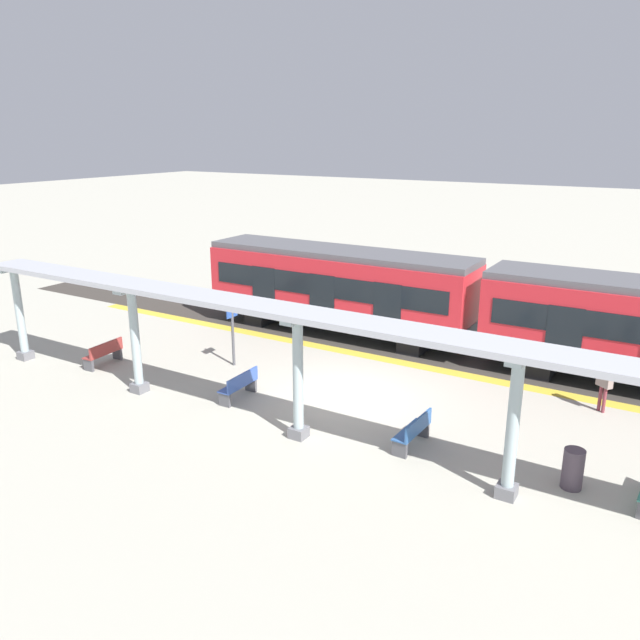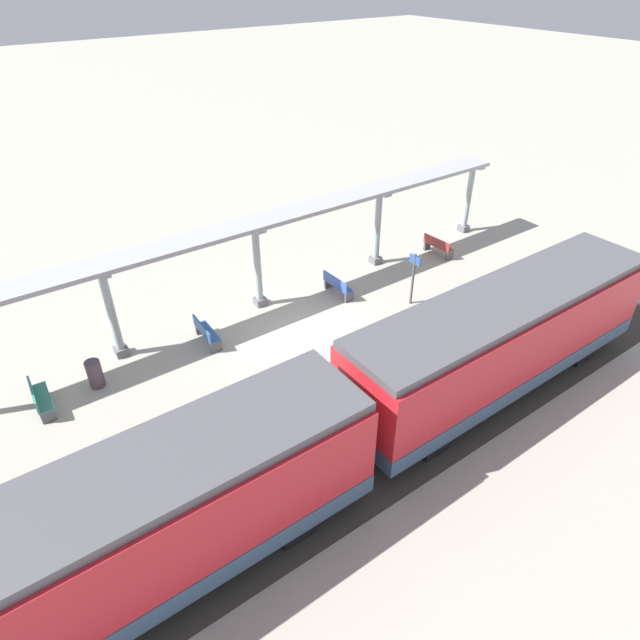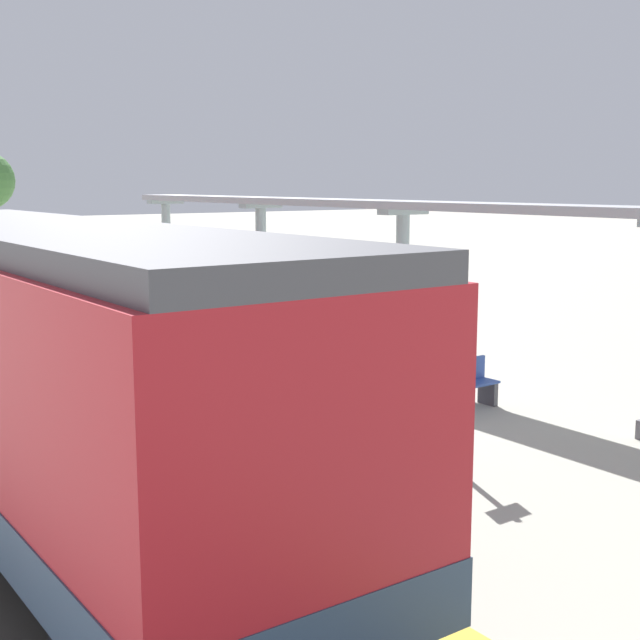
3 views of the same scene
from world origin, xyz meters
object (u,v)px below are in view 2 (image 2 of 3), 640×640
object	(u,v)px
train_near_carriage	(500,340)
bench_mid_platform	(337,286)
bench_extra_slot	(39,398)
canopy_pillar_second	(378,227)
train_far_carriage	(124,540)
bench_near_end	(438,246)
bench_far_end	(206,333)
canopy_pillar_fourth	(112,313)
passenger_waiting_near_edge	(147,458)
canopy_pillar_nearest	(468,198)
canopy_pillar_third	(258,266)
platform_info_sign	(413,274)
trash_bin	(95,374)

from	to	relation	value
train_near_carriage	bench_mid_platform	distance (m)	7.52
bench_extra_slot	canopy_pillar_second	bearing A→B (deg)	-84.90
train_far_carriage	bench_extra_slot	xyz separation A→B (m)	(7.27, 0.41, -1.38)
bench_near_end	bench_far_end	xyz separation A→B (m)	(-0.04, 11.71, 0.00)
canopy_pillar_fourth	passenger_waiting_near_edge	bearing A→B (deg)	168.97
canopy_pillar_fourth	bench_extra_slot	world-z (taller)	canopy_pillar_fourth
canopy_pillar_fourth	canopy_pillar_nearest	bearing A→B (deg)	-90.00
bench_near_end	passenger_waiting_near_edge	size ratio (longest dim) A/B	0.95
canopy_pillar_nearest	passenger_waiting_near_edge	bearing A→B (deg)	107.86
bench_mid_platform	canopy_pillar_second	bearing A→B (deg)	-68.61
canopy_pillar_fourth	canopy_pillar_third	bearing A→B (deg)	-90.00
bench_extra_slot	train_near_carriage	bearing A→B (deg)	-121.02
bench_extra_slot	platform_info_sign	world-z (taller)	platform_info_sign
train_near_carriage	passenger_waiting_near_edge	xyz separation A→B (m)	(2.58, 10.37, -0.83)
bench_near_end	bench_mid_platform	size ratio (longest dim) A/B	1.01
bench_extra_slot	trash_bin	world-z (taller)	trash_bin
train_near_carriage	canopy_pillar_second	world-z (taller)	train_near_carriage
trash_bin	canopy_pillar_nearest	bearing A→B (deg)	-86.42
train_near_carriage	canopy_pillar_nearest	bearing A→B (deg)	-43.78
canopy_pillar_fourth	trash_bin	xyz separation A→B (m)	(-1.16, 1.18, -1.25)
train_near_carriage	platform_info_sign	xyz separation A→B (m)	(5.14, -1.33, -0.50)
bench_far_end	platform_info_sign	xyz separation A→B (m)	(-2.32, -7.81, 0.89)
train_near_carriage	canopy_pillar_third	world-z (taller)	train_near_carriage
platform_info_sign	bench_mid_platform	bearing A→B (deg)	42.21
platform_info_sign	bench_far_end	bearing A→B (deg)	73.47
train_far_carriage	trash_bin	world-z (taller)	train_far_carriage
bench_near_end	bench_mid_platform	world-z (taller)	same
train_far_carriage	canopy_pillar_second	size ratio (longest dim) A/B	3.25
bench_near_end	bench_mid_platform	bearing A→B (deg)	91.39
canopy_pillar_fourth	trash_bin	distance (m)	2.07
train_near_carriage	bench_extra_slot	world-z (taller)	train_near_carriage
train_near_carriage	train_far_carriage	distance (m)	11.69
train_far_carriage	bench_near_end	xyz separation A→B (m)	(7.50, -16.92, -1.38)
bench_far_end	bench_extra_slot	xyz separation A→B (m)	(-0.19, 5.61, 0.00)
train_far_carriage	platform_info_sign	size ratio (longest dim) A/B	5.05
canopy_pillar_nearest	bench_extra_slot	xyz separation A→B (m)	(-1.29, 20.30, -1.29)
platform_info_sign	canopy_pillar_second	bearing A→B (deg)	-17.38
train_far_carriage	platform_info_sign	bearing A→B (deg)	-68.43
canopy_pillar_fourth	bench_mid_platform	world-z (taller)	canopy_pillar_fourth
canopy_pillar_third	bench_near_end	size ratio (longest dim) A/B	2.24
bench_near_end	bench_extra_slot	bearing A→B (deg)	90.77
bench_mid_platform	bench_far_end	size ratio (longest dim) A/B	1.00
trash_bin	platform_info_sign	xyz separation A→B (m)	(-2.26, -11.71, 0.84)
bench_far_end	train_near_carriage	bearing A→B (deg)	-139.02
canopy_pillar_nearest	bench_far_end	world-z (taller)	canopy_pillar_nearest
bench_far_end	passenger_waiting_near_edge	xyz separation A→B (m)	(-4.88, 3.89, 0.55)
train_far_carriage	bench_near_end	bearing A→B (deg)	-66.09
bench_extra_slot	canopy_pillar_third	bearing A→B (deg)	-81.32
train_far_carriage	canopy_pillar_second	xyz separation A→B (m)	(8.57, -14.08, -0.09)
canopy_pillar_second	trash_bin	bearing A→B (deg)	95.20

